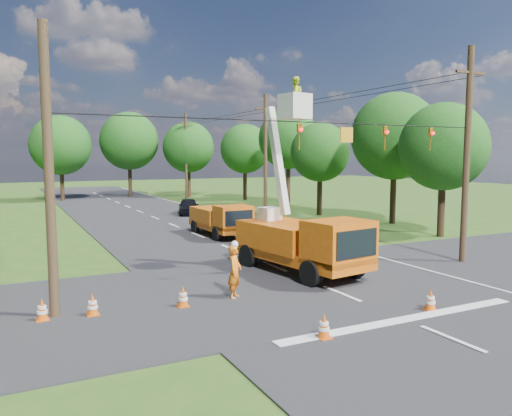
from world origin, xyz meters
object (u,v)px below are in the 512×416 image
tree_right_d (288,139)px  tree_right_e (245,149)px  distant_car (189,206)px  pole_right_far (186,155)px  tree_far_a (61,145)px  ground_worker (235,272)px  tree_right_a (444,147)px  pole_right_mid (265,155)px  traffic_cone_3 (261,234)px  pole_right_near (467,154)px  tree_far_c (188,147)px  traffic_cone_5 (93,305)px  pole_left (49,173)px  traffic_cone_6 (42,310)px  tree_right_c (320,152)px  second_truck (221,219)px  traffic_cone_7 (252,221)px  bucket_truck (302,233)px  tree_right_b (395,136)px  traffic_cone_1 (430,300)px  traffic_cone_2 (282,244)px  traffic_cone_0 (324,326)px  tree_far_b (129,141)px  traffic_cone_4 (183,297)px

tree_right_d → tree_right_e: tree_right_d is taller
distant_car → pole_right_far: bearing=88.6°
tree_far_a → tree_right_e: bearing=-23.1°
ground_worker → tree_right_a: 18.93m
pole_right_mid → tree_right_d: 9.55m
traffic_cone_3 → pole_right_near: size_ratio=0.07×
distant_car → tree_far_a: (-8.31, 18.74, 5.49)m
tree_right_d → tree_far_c: size_ratio=1.06×
distant_car → pole_right_mid: 8.03m
traffic_cone_5 → pole_right_mid: bearing=50.4°
pole_left → tree_right_a: (23.00, 6.00, 1.06)m
tree_right_d → tree_right_e: (-1.00, 8.00, -0.87)m
tree_right_d → traffic_cone_6: bearing=-132.2°
traffic_cone_5 → tree_right_c: (21.63, 19.44, 4.95)m
second_truck → traffic_cone_7: size_ratio=7.91×
distant_car → bucket_truck: bearing=-80.1°
pole_right_near → tree_far_a: bearing=107.4°
ground_worker → tree_right_d: 33.70m
distant_car → traffic_cone_7: distant_car is taller
ground_worker → pole_right_near: 12.83m
traffic_cone_3 → second_truck: bearing=121.5°
tree_right_b → tree_far_a: (-20.00, 31.00, -0.25)m
bucket_truck → traffic_cone_1: size_ratio=11.74×
traffic_cone_3 → traffic_cone_7: (2.24, 5.72, 0.00)m
second_truck → traffic_cone_2: (1.01, -5.94, -0.72)m
traffic_cone_0 → pole_right_near: bearing=24.8°
tree_far_b → distant_car: bearing=-89.2°
bucket_truck → tree_far_a: bearing=89.1°
pole_right_near → tree_right_d: pole_right_near is taller
traffic_cone_4 → traffic_cone_5: bearing=171.6°
traffic_cone_6 → pole_right_near: (18.38, 0.26, 4.75)m
pole_right_mid → tree_far_c: 22.04m
traffic_cone_2 → tree_right_b: bearing=24.3°
traffic_cone_0 → pole_left: pole_left is taller
distant_car → traffic_cone_4: size_ratio=5.79×
bucket_truck → traffic_cone_6: size_ratio=11.74×
traffic_cone_3 → tree_far_c: (6.74, 32.27, 5.70)m
ground_worker → distant_car: (6.92, 24.89, -0.25)m
traffic_cone_0 → pole_right_near: (11.57, 5.35, 4.75)m
tree_far_a → traffic_cone_1: bearing=-82.3°
traffic_cone_3 → traffic_cone_5: bearing=-137.7°
tree_right_e → tree_right_c: bearing=-92.1°
traffic_cone_1 → traffic_cone_4: size_ratio=1.00×
traffic_cone_4 → tree_far_b: size_ratio=0.07×
pole_right_mid → pole_left: 26.91m
traffic_cone_7 → tree_far_c: 27.53m
tree_right_e → tree_far_b: (-10.80, 10.00, 1.00)m
pole_right_near → tree_far_a: size_ratio=1.05×
pole_left → tree_right_b: 27.35m
tree_far_b → tree_right_e: bearing=-42.8°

